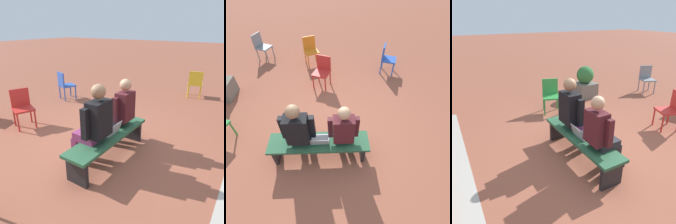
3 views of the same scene
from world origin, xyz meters
TOP-DOWN VIEW (x-y plane):
  - ground_plane at (0.00, 0.00)m, footprint 60.00×60.00m
  - bench at (0.11, 0.40)m, footprint 1.80×0.44m
  - person_student at (-0.32, 0.33)m, footprint 0.52×0.65m
  - person_adult at (0.43, 0.33)m, footprint 0.56×0.71m
  - laptop at (0.08, 0.41)m, footprint 0.32×0.29m
  - plastic_chair_far_right at (0.11, -1.94)m, footprint 0.55×0.55m
  - plastic_chair_by_pillar at (-1.80, -2.55)m, footprint 0.54×0.54m
  - plastic_chair_near_bench_left at (-4.17, 0.69)m, footprint 0.50×0.50m

SIDE VIEW (x-z plane):
  - ground_plane at x=0.00m, z-range 0.00..0.00m
  - bench at x=0.11m, z-range 0.13..0.58m
  - plastic_chair_far_right at x=0.11m, z-range 0.06..0.90m
  - plastic_chair_by_pillar at x=-1.80m, z-range 0.06..0.90m
  - plastic_chair_near_bench_left at x=-4.17m, z-range 0.06..0.90m
  - laptop at x=0.08m, z-range 0.39..0.61m
  - person_student at x=-0.32m, z-range 0.05..1.35m
  - person_adult at x=0.43m, z-range 0.04..1.42m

